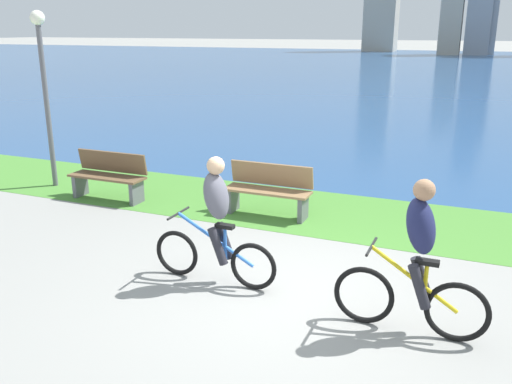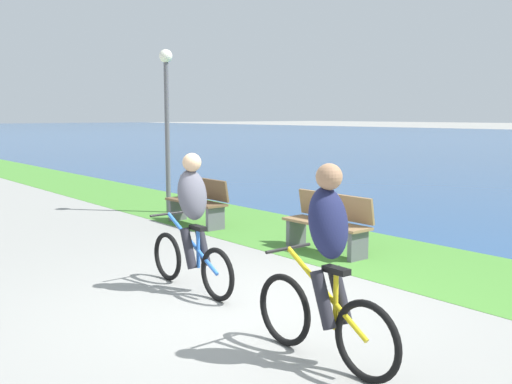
{
  "view_description": "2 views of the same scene",
  "coord_description": "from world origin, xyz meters",
  "px_view_note": "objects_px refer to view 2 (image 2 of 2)",
  "views": [
    {
      "loc": [
        2.09,
        -5.79,
        3.13
      ],
      "look_at": [
        -0.72,
        0.91,
        0.94
      ],
      "focal_mm": 38.24,
      "sensor_mm": 36.0,
      "label": 1
    },
    {
      "loc": [
        4.89,
        -3.82,
        2.09
      ],
      "look_at": [
        -0.59,
        0.67,
        1.15
      ],
      "focal_mm": 40.89,
      "sensor_mm": 36.0,
      "label": 2
    }
  ],
  "objects_px": {
    "cyclist_lead": "(192,222)",
    "cyclist_trailing": "(326,267)",
    "lamppost_tall": "(167,105)",
    "bench_far_along_path": "(198,202)",
    "bench_near_path": "(328,223)"
  },
  "relations": [
    {
      "from": "cyclist_lead",
      "to": "cyclist_trailing",
      "type": "height_order",
      "value": "cyclist_trailing"
    },
    {
      "from": "cyclist_trailing",
      "to": "lamppost_tall",
      "type": "xyz_separation_m",
      "value": [
        -7.57,
        2.99,
        1.46
      ]
    },
    {
      "from": "bench_far_along_path",
      "to": "lamppost_tall",
      "type": "relative_size",
      "value": 0.43
    },
    {
      "from": "cyclist_lead",
      "to": "bench_near_path",
      "type": "xyz_separation_m",
      "value": [
        -0.36,
        2.71,
        -0.38
      ]
    },
    {
      "from": "bench_far_along_path",
      "to": "lamppost_tall",
      "type": "distance_m",
      "value": 2.49
    },
    {
      "from": "bench_far_along_path",
      "to": "lamppost_tall",
      "type": "bearing_deg",
      "value": 168.98
    },
    {
      "from": "cyclist_lead",
      "to": "bench_far_along_path",
      "type": "distance_m",
      "value": 4.25
    },
    {
      "from": "cyclist_lead",
      "to": "bench_near_path",
      "type": "height_order",
      "value": "cyclist_lead"
    },
    {
      "from": "bench_far_along_path",
      "to": "bench_near_path",
      "type": "bearing_deg",
      "value": 5.52
    },
    {
      "from": "cyclist_lead",
      "to": "bench_near_path",
      "type": "bearing_deg",
      "value": 97.57
    },
    {
      "from": "bench_near_path",
      "to": "bench_far_along_path",
      "type": "distance_m",
      "value": 3.14
    },
    {
      "from": "cyclist_lead",
      "to": "lamppost_tall",
      "type": "relative_size",
      "value": 0.49
    },
    {
      "from": "lamppost_tall",
      "to": "cyclist_lead",
      "type": "bearing_deg",
      "value": -28.02
    },
    {
      "from": "cyclist_lead",
      "to": "cyclist_trailing",
      "type": "distance_m",
      "value": 2.47
    },
    {
      "from": "cyclist_trailing",
      "to": "bench_near_path",
      "type": "height_order",
      "value": "cyclist_trailing"
    }
  ]
}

